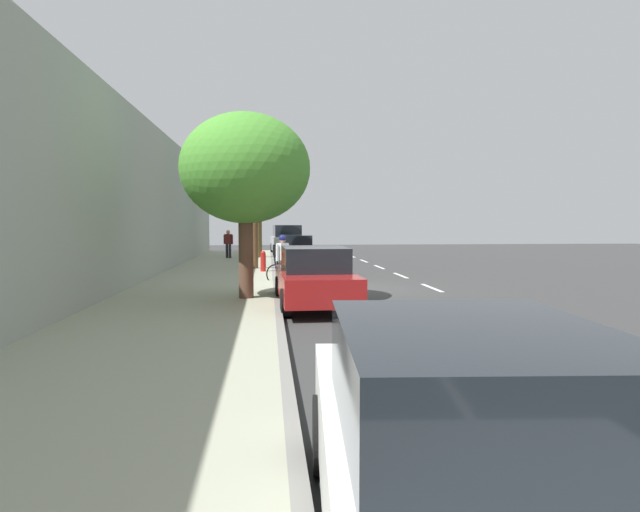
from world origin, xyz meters
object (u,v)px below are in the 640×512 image
Objects in this scene: cyclist_with_backpack at (282,254)px; street_tree_mid_block at (254,171)px; fire_hydrant at (263,261)px; parked_sedan_white_far at (471,453)px; street_tree_far_end at (245,169)px; parked_sedan_dark_blue_second at (296,250)px; pedestrian_on_phone at (228,242)px; bicycle_at_curb at (289,274)px; parked_sedan_red_mid at (314,278)px; parked_suv_silver_nearest at (287,240)px; street_tree_near_cyclist at (258,182)px.

street_tree_mid_block is at bearing -77.90° from cyclist_with_backpack.
street_tree_mid_block is 6.43× the size of fire_hydrant.
parked_sedan_white_far is 11.73m from street_tree_far_end.
parked_sedan_dark_blue_second is at bearing -108.18° from fire_hydrant.
fire_hydrant is at bearing 103.13° from pedestrian_on_phone.
parked_sedan_dark_blue_second is at bearing 133.43° from pedestrian_on_phone.
pedestrian_on_phone is (1.65, -7.18, -3.32)m from street_tree_mid_block.
fire_hydrant is at bearing -92.76° from street_tree_far_end.
cyclist_with_backpack reaches higher than bicycle_at_curb.
parked_sedan_red_mid is 3.38m from street_tree_far_end.
pedestrian_on_phone reaches higher than parked_sedan_dark_blue_second.
street_tree_far_end reaches higher than parked_sedan_red_mid.
street_tree_mid_block is (1.27, -5.39, 3.97)m from bicycle_at_curb.
parked_suv_silver_nearest is 21.32m from street_tree_far_end.
bicycle_at_curb is 0.84m from cyclist_with_backpack.
pedestrian_on_phone is (3.45, 4.58, 0.01)m from parked_suv_silver_nearest.
parked_suv_silver_nearest reaches higher than fire_hydrant.
street_tree_near_cyclist is at bearing -161.24° from pedestrian_on_phone.
street_tree_near_cyclist is at bearing -90.00° from street_tree_mid_block.
parked_sedan_white_far is 0.84× the size of street_tree_mid_block.
street_tree_far_end is (0.00, 9.33, -0.83)m from street_tree_mid_block.
bicycle_at_curb is at bearing 85.39° from parked_sedan_dark_blue_second.
street_tree_far_end reaches higher than fire_hydrant.
parked_sedan_red_mid is at bearing 153.69° from street_tree_far_end.
bicycle_at_curb is at bearing 114.79° from cyclist_with_backpack.
parked_suv_silver_nearest is at bearing -88.78° from parked_sedan_dark_blue_second.
parked_sedan_dark_blue_second is (-0.18, 8.42, -0.27)m from parked_suv_silver_nearest.
street_tree_mid_block is 8.08m from pedestrian_on_phone.
street_tree_far_end is (0.00, 17.07, -0.93)m from street_tree_near_cyclist.
fire_hydrant is (-0.38, 1.53, -3.78)m from street_tree_mid_block.
parked_suv_silver_nearest reaches higher than pedestrian_on_phone.
cyclist_with_backpack is at bearing -103.47° from street_tree_far_end.
parked_sedan_white_far is 27.98m from pedestrian_on_phone.
street_tree_far_end is 3.06× the size of pedestrian_on_phone.
street_tree_mid_block reaches higher than parked_suv_silver_nearest.
parked_sedan_red_mid reaches higher than fire_hydrant.
street_tree_near_cyclist is at bearing -90.00° from street_tree_far_end.
parked_sedan_white_far is 20.97m from street_tree_mid_block.
parked_sedan_red_mid is 0.92× the size of street_tree_far_end.
bicycle_at_curb is at bearing 95.53° from street_tree_near_cyclist.
parked_sedan_dark_blue_second and parked_sedan_red_mid have the same top height.
parked_sedan_dark_blue_second is 0.99× the size of parked_sedan_white_far.
street_tree_near_cyclist reaches higher than fire_hydrant.
parked_sedan_white_far is at bearing 98.97° from street_tree_far_end.
fire_hydrant is at bearing -81.09° from parked_sedan_red_mid.
parked_sedan_red_mid is 0.99× the size of parked_sedan_white_far.
bicycle_at_curb is (0.70, 8.74, -0.37)m from parked_sedan_dark_blue_second.
street_tree_near_cyclist is 3.84m from pedestrian_on_phone.
parked_sedan_white_far is at bearing 89.52° from parked_sedan_dark_blue_second.
street_tree_near_cyclist is (1.73, -17.93, 3.70)m from parked_sedan_red_mid.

